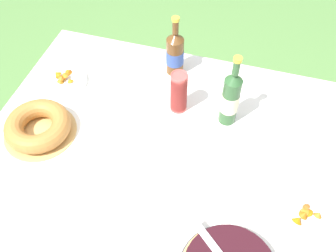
% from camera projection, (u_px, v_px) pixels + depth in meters
% --- Properties ---
extents(ground_plane, '(16.00, 16.00, 0.00)m').
position_uv_depth(ground_plane, '(166.00, 228.00, 2.07)').
color(ground_plane, '#568442').
extents(garden_table, '(1.52, 1.24, 0.72)m').
position_uv_depth(garden_table, '(165.00, 164.00, 1.56)').
color(garden_table, brown).
rests_on(garden_table, ground_plane).
extents(tablecloth, '(1.53, 1.25, 0.10)m').
position_uv_depth(tablecloth, '(165.00, 157.00, 1.52)').
color(tablecloth, white).
rests_on(tablecloth, garden_table).
extents(bundt_cake, '(0.30, 0.30, 0.08)m').
position_uv_depth(bundt_cake, '(38.00, 126.00, 1.55)').
color(bundt_cake, tan).
rests_on(bundt_cake, tablecloth).
extents(cup_stack, '(0.07, 0.07, 0.20)m').
position_uv_depth(cup_stack, '(179.00, 92.00, 1.59)').
color(cup_stack, '#E04C47').
rests_on(cup_stack, tablecloth).
extents(cider_bottle_green, '(0.08, 0.08, 0.35)m').
position_uv_depth(cider_bottle_green, '(230.00, 98.00, 1.52)').
color(cider_bottle_green, '#2D562D').
rests_on(cider_bottle_green, tablecloth).
extents(cider_bottle_amber, '(0.08, 0.08, 0.31)m').
position_uv_depth(cider_bottle_amber, '(175.00, 53.00, 1.73)').
color(cider_bottle_amber, brown).
rests_on(cider_bottle_amber, tablecloth).
extents(snack_plate_near, '(0.21, 0.21, 0.06)m').
position_uv_depth(snack_plate_near, '(309.00, 217.00, 1.33)').
color(snack_plate_near, white).
rests_on(snack_plate_near, tablecloth).
extents(snack_plate_left, '(0.23, 0.23, 0.06)m').
position_uv_depth(snack_plate_left, '(63.00, 81.00, 1.76)').
color(snack_plate_left, white).
rests_on(snack_plate_left, tablecloth).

